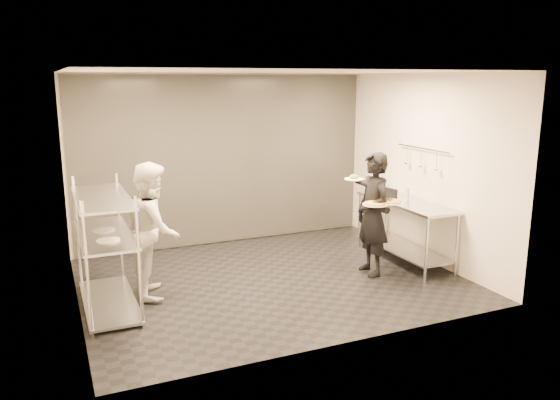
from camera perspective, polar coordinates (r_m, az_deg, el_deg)
name	(u,v)px	position (r m, az deg, el deg)	size (l,w,h in m)	color
room_shell	(242,167)	(8.30, -4.03, 3.45)	(5.00, 4.00, 2.80)	black
pass_rack	(106,245)	(6.86, -17.76, -4.51)	(0.60, 1.60, 1.50)	silver
prep_counter	(405,220)	(8.44, 12.92, -2.06)	(0.60, 1.80, 0.92)	silver
utensil_rail	(422,159)	(8.41, 14.59, 4.21)	(0.07, 1.20, 0.31)	silver
waiter	(373,214)	(7.70, 9.68, -1.46)	(0.63, 0.42, 1.73)	black
chef	(153,229)	(7.07, -13.12, -3.00)	(0.83, 0.65, 1.71)	beige
pizza_plate_near	(375,204)	(7.43, 9.91, -0.39)	(0.34, 0.34, 0.05)	white
pizza_plate_far	(390,202)	(7.53, 11.41, -0.16)	(0.35, 0.35, 0.05)	white
salad_plate	(354,178)	(7.83, 7.75, 2.32)	(0.28, 0.28, 0.07)	white
pos_monitor	(391,194)	(8.46, 11.54, 0.65)	(0.05, 0.23, 0.16)	black
bottle_green	(370,183)	(8.93, 9.43, 1.73)	(0.08, 0.08, 0.28)	#96A396
bottle_clear	(407,194)	(8.38, 13.16, 0.59)	(0.06, 0.06, 0.20)	#96A396
bottle_dark	(375,184)	(8.97, 9.86, 1.68)	(0.07, 0.07, 0.25)	black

